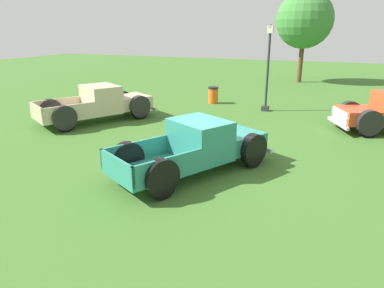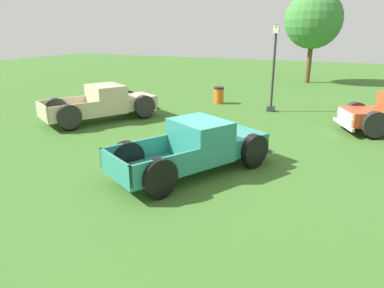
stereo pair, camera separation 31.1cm
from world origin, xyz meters
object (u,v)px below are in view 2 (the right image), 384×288
Objects in this scene: trash_can at (219,95)px; oak_tree_east at (313,20)px; pickup_truck_foreground at (202,146)px; pickup_truck_behind_right at (108,103)px; lamp_post_near at (274,67)px.

trash_can is 12.11m from oak_tree_east.
pickup_truck_foreground is 0.77× the size of oak_tree_east.
trash_can is at bearing 106.81° from pickup_truck_foreground.
lamp_post_near reaches higher than pickup_truck_behind_right.
oak_tree_east reaches higher than trash_can.
lamp_post_near is at bearing -92.60° from oak_tree_east.
pickup_truck_behind_right reaches higher than trash_can.
trash_can is (-3.19, 0.80, -1.80)m from lamp_post_near.
lamp_post_near is 11.77m from oak_tree_east.
trash_can is at bearing 165.93° from lamp_post_near.
oak_tree_east reaches higher than pickup_truck_behind_right.
pickup_truck_foreground is 5.66× the size of trash_can.
pickup_truck_foreground is at bearing -91.69° from lamp_post_near.
oak_tree_east is (0.78, 20.39, 4.02)m from pickup_truck_foreground.
pickup_truck_behind_right is 1.29× the size of lamp_post_near.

